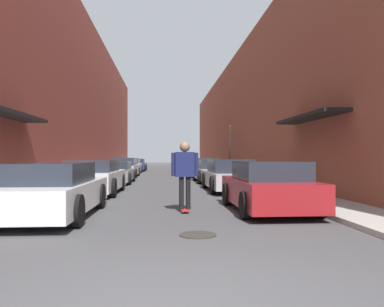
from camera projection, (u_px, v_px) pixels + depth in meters
ground at (164, 178)px, 25.62m from camera, size 121.59×121.59×0.00m
curb_strip_left at (106, 173)px, 30.77m from camera, size 1.80×55.27×0.12m
curb_strip_right at (221, 173)px, 31.49m from camera, size 1.80×55.27×0.12m
building_row_left at (70, 101)px, 30.59m from camera, size 4.90×55.27×12.07m
building_row_right at (254, 117)px, 31.74m from camera, size 4.90×55.27×9.64m
parked_car_left_0 at (54, 191)px, 9.09m from camera, size 1.94×4.68×1.33m
parked_car_left_1 at (94, 177)px, 14.62m from camera, size 2.02×4.53×1.33m
parked_car_left_2 at (115, 173)px, 20.48m from camera, size 1.96×4.41×1.18m
parked_car_left_3 at (125, 168)px, 26.55m from camera, size 1.89×4.72×1.37m
parked_car_left_4 at (130, 166)px, 31.96m from camera, size 1.94×4.51×1.31m
parked_car_left_5 at (136, 165)px, 37.45m from camera, size 2.05×4.77×1.21m
parked_car_right_0 at (268, 187)px, 10.09m from camera, size 1.99×4.13×1.35m
parked_car_right_1 at (229, 176)px, 15.87m from camera, size 1.97×4.59×1.35m
parked_car_right_2 at (213, 171)px, 21.26m from camera, size 1.96×4.82×1.27m
parked_car_right_3 at (204, 168)px, 26.71m from camera, size 2.09×4.31×1.34m
parked_car_right_4 at (197, 166)px, 32.55m from camera, size 1.93×4.58×1.30m
skateboarder at (185, 168)px, 9.98m from camera, size 0.72×0.78×1.88m
manhole_cover at (198, 235)px, 7.02m from camera, size 0.70×0.70×0.02m
traffic_light at (230, 144)px, 26.72m from camera, size 0.16×0.22×3.61m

